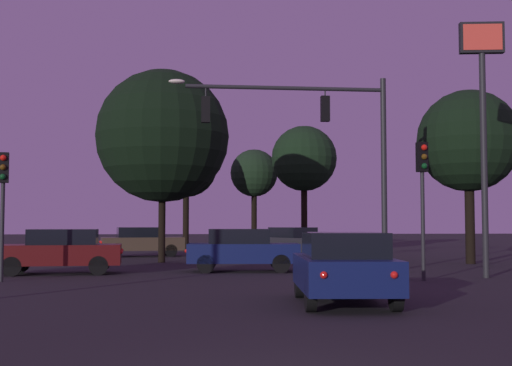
{
  "coord_description": "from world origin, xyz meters",
  "views": [
    {
      "loc": [
        -1.1,
        -6.93,
        1.7
      ],
      "look_at": [
        1.82,
        20.36,
        3.33
      ],
      "focal_mm": 48.47,
      "sensor_mm": 36.0,
      "label": 1
    }
  ],
  "objects_px": {
    "traffic_signal_mast_arm": "(321,133)",
    "car_far_lane": "(294,242)",
    "traffic_light_corner_left": "(3,189)",
    "tree_right_cluster": "(186,167)",
    "tree_lot_edge": "(468,141)",
    "tree_left_far": "(163,136)",
    "tree_center_horizon": "(254,174)",
    "car_nearside_lane": "(344,267)",
    "store_sign_illuminated": "(483,93)",
    "car_crossing_right": "(60,251)",
    "car_crossing_left": "(242,249)",
    "tree_behind_sign": "(304,159)",
    "traffic_light_corner_right": "(423,182)",
    "car_parked_lot": "(142,241)"
  },
  "relations": [
    {
      "from": "tree_behind_sign",
      "to": "tree_left_far",
      "type": "bearing_deg",
      "value": -125.19
    },
    {
      "from": "traffic_signal_mast_arm",
      "to": "tree_left_far",
      "type": "distance_m",
      "value": 9.23
    },
    {
      "from": "traffic_signal_mast_arm",
      "to": "car_far_lane",
      "type": "height_order",
      "value": "traffic_signal_mast_arm"
    },
    {
      "from": "store_sign_illuminated",
      "to": "car_nearside_lane",
      "type": "bearing_deg",
      "value": -133.26
    },
    {
      "from": "car_crossing_right",
      "to": "tree_lot_edge",
      "type": "height_order",
      "value": "tree_lot_edge"
    },
    {
      "from": "store_sign_illuminated",
      "to": "tree_center_horizon",
      "type": "xyz_separation_m",
      "value": [
        -4.66,
        25.99,
        -0.76
      ]
    },
    {
      "from": "tree_right_cluster",
      "to": "tree_lot_edge",
      "type": "distance_m",
      "value": 19.27
    },
    {
      "from": "tree_center_horizon",
      "to": "tree_lot_edge",
      "type": "relative_size",
      "value": 0.91
    },
    {
      "from": "tree_behind_sign",
      "to": "car_crossing_right",
      "type": "bearing_deg",
      "value": -121.98
    },
    {
      "from": "car_nearside_lane",
      "to": "store_sign_illuminated",
      "type": "relative_size",
      "value": 0.51
    },
    {
      "from": "car_nearside_lane",
      "to": "car_crossing_right",
      "type": "height_order",
      "value": "same"
    },
    {
      "from": "tree_left_far",
      "to": "tree_right_cluster",
      "type": "xyz_separation_m",
      "value": [
        1.12,
        12.59,
        -0.32
      ]
    },
    {
      "from": "tree_lot_edge",
      "to": "traffic_light_corner_left",
      "type": "bearing_deg",
      "value": -157.41
    },
    {
      "from": "traffic_signal_mast_arm",
      "to": "tree_center_horizon",
      "type": "distance_m",
      "value": 23.3
    },
    {
      "from": "tree_lot_edge",
      "to": "car_crossing_left",
      "type": "bearing_deg",
      "value": -159.58
    },
    {
      "from": "tree_right_cluster",
      "to": "car_crossing_left",
      "type": "bearing_deg",
      "value": -84.17
    },
    {
      "from": "car_crossing_left",
      "to": "traffic_signal_mast_arm",
      "type": "bearing_deg",
      "value": -20.11
    },
    {
      "from": "traffic_light_corner_left",
      "to": "car_far_lane",
      "type": "distance_m",
      "value": 17.9
    },
    {
      "from": "traffic_light_corner_right",
      "to": "car_crossing_right",
      "type": "height_order",
      "value": "traffic_light_corner_right"
    },
    {
      "from": "car_nearside_lane",
      "to": "car_parked_lot",
      "type": "bearing_deg",
      "value": 103.99
    },
    {
      "from": "car_far_lane",
      "to": "tree_lot_edge",
      "type": "height_order",
      "value": "tree_lot_edge"
    },
    {
      "from": "store_sign_illuminated",
      "to": "tree_behind_sign",
      "type": "distance_m",
      "value": 22.11
    },
    {
      "from": "traffic_light_corner_right",
      "to": "tree_behind_sign",
      "type": "distance_m",
      "value": 23.07
    },
    {
      "from": "traffic_light_corner_right",
      "to": "tree_left_far",
      "type": "xyz_separation_m",
      "value": [
        -8.11,
        10.75,
        2.65
      ]
    },
    {
      "from": "traffic_light_corner_left",
      "to": "tree_lot_edge",
      "type": "distance_m",
      "value": 19.16
    },
    {
      "from": "tree_center_horizon",
      "to": "tree_right_cluster",
      "type": "height_order",
      "value": "tree_right_cluster"
    },
    {
      "from": "car_far_lane",
      "to": "car_parked_lot",
      "type": "xyz_separation_m",
      "value": [
        -7.82,
        1.58,
        0.0
      ]
    },
    {
      "from": "traffic_light_corner_left",
      "to": "car_crossing_left",
      "type": "relative_size",
      "value": 0.92
    },
    {
      "from": "store_sign_illuminated",
      "to": "tree_behind_sign",
      "type": "bearing_deg",
      "value": 94.9
    },
    {
      "from": "car_crossing_right",
      "to": "store_sign_illuminated",
      "type": "relative_size",
      "value": 0.53
    },
    {
      "from": "traffic_light_corner_left",
      "to": "store_sign_illuminated",
      "type": "height_order",
      "value": "store_sign_illuminated"
    },
    {
      "from": "traffic_light_corner_left",
      "to": "car_crossing_right",
      "type": "height_order",
      "value": "traffic_light_corner_left"
    },
    {
      "from": "tree_right_cluster",
      "to": "tree_lot_edge",
      "type": "height_order",
      "value": "tree_lot_edge"
    },
    {
      "from": "traffic_signal_mast_arm",
      "to": "car_far_lane",
      "type": "relative_size",
      "value": 1.68
    },
    {
      "from": "car_crossing_left",
      "to": "car_parked_lot",
      "type": "bearing_deg",
      "value": 109.47
    },
    {
      "from": "tree_behind_sign",
      "to": "tree_right_cluster",
      "type": "bearing_deg",
      "value": 176.46
    },
    {
      "from": "car_crossing_left",
      "to": "car_crossing_right",
      "type": "height_order",
      "value": "same"
    },
    {
      "from": "traffic_light_corner_left",
      "to": "traffic_signal_mast_arm",
      "type": "bearing_deg",
      "value": 14.2
    },
    {
      "from": "tree_behind_sign",
      "to": "tree_lot_edge",
      "type": "distance_m",
      "value": 15.32
    },
    {
      "from": "car_crossing_right",
      "to": "traffic_signal_mast_arm",
      "type": "bearing_deg",
      "value": -2.95
    },
    {
      "from": "traffic_light_corner_left",
      "to": "tree_left_far",
      "type": "xyz_separation_m",
      "value": [
        4.4,
        9.78,
        2.89
      ]
    },
    {
      "from": "car_crossing_right",
      "to": "tree_left_far",
      "type": "height_order",
      "value": "tree_left_far"
    },
    {
      "from": "car_parked_lot",
      "to": "car_far_lane",
      "type": "bearing_deg",
      "value": -11.45
    },
    {
      "from": "traffic_light_corner_left",
      "to": "tree_left_far",
      "type": "height_order",
      "value": "tree_left_far"
    },
    {
      "from": "car_crossing_right",
      "to": "car_far_lane",
      "type": "relative_size",
      "value": 0.95
    },
    {
      "from": "car_crossing_right",
      "to": "car_crossing_left",
      "type": "bearing_deg",
      "value": 4.7
    },
    {
      "from": "store_sign_illuminated",
      "to": "tree_center_horizon",
      "type": "distance_m",
      "value": 26.41
    },
    {
      "from": "car_nearside_lane",
      "to": "tree_behind_sign",
      "type": "relative_size",
      "value": 0.53
    },
    {
      "from": "tree_left_far",
      "to": "tree_center_horizon",
      "type": "xyz_separation_m",
      "value": [
        5.78,
        16.08,
        -0.48
      ]
    },
    {
      "from": "car_nearside_lane",
      "to": "car_far_lane",
      "type": "relative_size",
      "value": 0.91
    }
  ]
}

